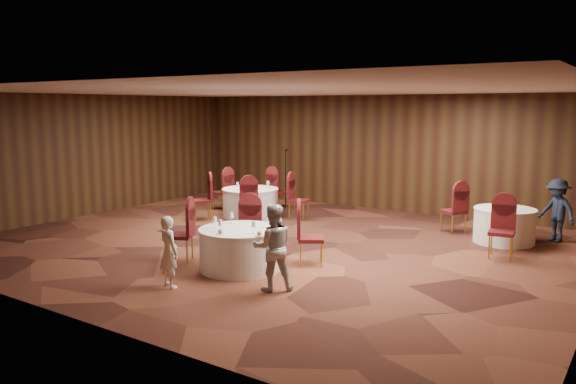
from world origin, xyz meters
The scene contains 15 objects.
ground centered at (0.00, 0.00, 0.00)m, with size 12.00×12.00×0.00m, color black.
room_shell centered at (0.00, 0.00, 1.96)m, with size 12.00×12.00×12.00m.
table_main centered at (0.57, -1.87, 0.38)m, with size 1.48×1.48×0.74m.
table_left centered at (-2.28, 2.12, 0.38)m, with size 1.48×1.48×0.74m.
table_right centered at (4.00, 2.80, 0.38)m, with size 1.27×1.27×0.74m.
chairs_main centered at (0.25, -1.27, 0.50)m, with size 2.90×1.99×1.00m.
chairs_left centered at (-2.27, 2.10, 0.50)m, with size 3.10×3.03×1.00m.
chairs_right centered at (3.51, 2.35, 0.50)m, with size 2.10×2.32×1.00m.
tabletop_main centered at (0.73, -1.97, 0.84)m, with size 1.14×1.08×0.22m.
tabletop_left centered at (-2.27, 2.13, 0.82)m, with size 0.82×0.82×0.22m.
tabletop_right centered at (4.21, 2.51, 0.90)m, with size 0.08×0.08×0.22m.
mic_stand centered at (-2.36, 3.90, 0.49)m, with size 0.24×0.24×1.66m.
woman_a centered at (0.25, -3.29, 0.58)m, with size 0.42×0.28×1.16m, color white.
woman_b centered at (1.70, -2.48, 0.69)m, with size 0.67×0.52×1.38m, color #B5B5BA.
man_c centered at (4.90, 3.52, 0.68)m, with size 0.88×0.50×1.36m, color #151E31.
Camera 1 is at (6.66, -9.47, 2.87)m, focal length 35.00 mm.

